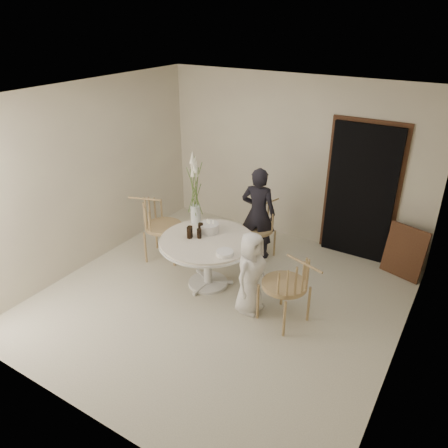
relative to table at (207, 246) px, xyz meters
The scene contains 18 objects.
ground 0.75m from the table, 35.54° to the right, with size 4.50×4.50×0.00m, color beige.
room_shell 1.09m from the table, 35.54° to the right, with size 4.50×4.50×4.50m.
doorway 2.49m from the table, 52.29° to the left, with size 1.00×0.10×2.10m, color black.
door_trim 2.53m from the table, 52.85° to the left, with size 1.12×0.03×2.22m, color #52331C.
table is the anchor object (origin of this frame).
picture_frame 2.87m from the table, 36.47° to the left, with size 0.58×0.04×0.78m, color #52331C.
chair_far 1.23m from the table, 78.68° to the left, with size 0.57×0.60×0.87m.
chair_right 1.39m from the table, ahead, with size 0.68×0.65×0.97m.
chair_left 1.16m from the table, 167.99° to the left, with size 0.70×0.67×1.00m.
girl 1.13m from the table, 79.27° to the left, with size 0.53×0.35×1.46m, color black.
boy 0.82m from the table, 14.54° to the right, with size 0.55×0.36×1.12m, color white.
birthday_cake 0.28m from the table, 116.20° to the left, with size 0.27×0.27×0.18m.
cola_tumbler_a 0.31m from the table, 165.94° to the right, with size 0.07×0.07×0.16m, color black.
cola_tumbler_b 0.31m from the table, 156.28° to the right, with size 0.07×0.07×0.16m, color black.
cola_tumbler_c 0.28m from the table, 151.10° to the left, with size 0.07×0.07×0.15m, color black.
cola_tumbler_d 0.22m from the table, 165.69° to the right, with size 0.06×0.06×0.14m, color black.
plate_stack 0.51m from the table, 28.99° to the right, with size 0.22×0.22×0.06m, color white.
flower_vase 0.81m from the table, 141.37° to the left, with size 0.15×0.15×1.08m.
Camera 1 is at (2.59, -4.10, 3.55)m, focal length 35.00 mm.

